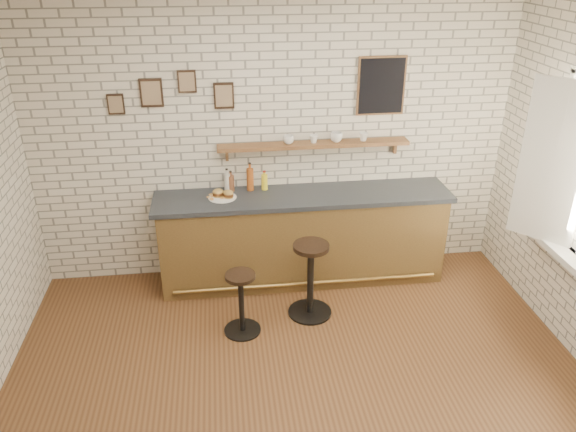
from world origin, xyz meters
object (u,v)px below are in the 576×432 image
(sandwich_plate, at_px, (222,197))
(shelf_cup_d, at_px, (363,137))
(bar_stool_left, at_px, (241,301))
(shelf_cup_c, at_px, (336,137))
(shelf_cup_b, at_px, (314,139))
(bitters_bottle_amber, at_px, (250,179))
(condiment_bottle_yellow, at_px, (264,182))
(shelf_cup_a, at_px, (289,140))
(ciabatta_sandwich, at_px, (223,193))
(bar_stool_right, at_px, (311,277))
(bitters_bottle_white, at_px, (227,182))
(bitters_bottle_brown, at_px, (231,183))
(bar_counter, at_px, (303,237))

(sandwich_plate, xyz_separation_m, shelf_cup_d, (1.49, 0.18, 0.53))
(bar_stool_left, distance_m, shelf_cup_c, 1.95)
(shelf_cup_b, bearing_deg, sandwich_plate, 120.86)
(bitters_bottle_amber, xyz_separation_m, shelf_cup_d, (1.20, 0.02, 0.41))
(condiment_bottle_yellow, bearing_deg, shelf_cup_b, 1.68)
(bitters_bottle_amber, bearing_deg, shelf_cup_b, 1.30)
(sandwich_plate, distance_m, shelf_cup_b, 1.12)
(sandwich_plate, bearing_deg, bitters_bottle_amber, 29.47)
(sandwich_plate, relative_size, shelf_cup_c, 2.19)
(shelf_cup_a, bearing_deg, shelf_cup_c, 0.37)
(shelf_cup_a, height_order, shelf_cup_b, shelf_cup_a)
(ciabatta_sandwich, xyz_separation_m, shelf_cup_b, (0.96, 0.18, 0.48))
(shelf_cup_c, bearing_deg, bar_stool_left, 152.53)
(shelf_cup_a, bearing_deg, bar_stool_left, -118.04)
(sandwich_plate, xyz_separation_m, shelf_cup_c, (1.21, 0.18, 0.53))
(bar_stool_right, distance_m, shelf_cup_c, 1.48)
(bitters_bottle_white, xyz_separation_m, bar_stool_right, (0.75, -0.86, -0.69))
(bitters_bottle_white, bearing_deg, bar_stool_left, -86.55)
(bitters_bottle_amber, distance_m, shelf_cup_a, 0.58)
(bar_stool_left, bearing_deg, bitters_bottle_brown, 91.39)
(shelf_cup_c, bearing_deg, shelf_cup_a, 107.61)
(bar_counter, distance_m, bitters_bottle_brown, 0.97)
(bitters_bottle_brown, bearing_deg, bitters_bottle_amber, 0.00)
(sandwich_plate, height_order, shelf_cup_a, shelf_cup_a)
(bar_stool_left, relative_size, bar_stool_right, 0.81)
(bar_stool_left, relative_size, shelf_cup_d, 6.87)
(condiment_bottle_yellow, height_order, shelf_cup_d, shelf_cup_d)
(bar_counter, xyz_separation_m, bar_stool_right, (-0.02, -0.67, -0.09))
(bitters_bottle_amber, bearing_deg, condiment_bottle_yellow, -0.00)
(shelf_cup_d, bearing_deg, bitters_bottle_white, 151.88)
(bitters_bottle_amber, distance_m, bar_stool_right, 1.23)
(bitters_bottle_amber, xyz_separation_m, bar_stool_left, (-0.18, -1.06, -0.79))
(bar_counter, bearing_deg, sandwich_plate, 178.84)
(sandwich_plate, xyz_separation_m, shelf_cup_b, (0.97, 0.18, 0.53))
(bitters_bottle_amber, height_order, bar_stool_left, bitters_bottle_amber)
(shelf_cup_b, relative_size, shelf_cup_c, 0.69)
(ciabatta_sandwich, xyz_separation_m, shelf_cup_c, (1.20, 0.18, 0.49))
(bar_stool_right, height_order, shelf_cup_b, shelf_cup_b)
(bitters_bottle_amber, bearing_deg, shelf_cup_d, 0.73)
(bitters_bottle_brown, relative_size, bitters_bottle_amber, 0.73)
(bitters_bottle_brown, height_order, shelf_cup_b, shelf_cup_b)
(ciabatta_sandwich, xyz_separation_m, bitters_bottle_amber, (0.29, 0.17, 0.08))
(ciabatta_sandwich, xyz_separation_m, bar_stool_left, (0.11, -0.90, -0.72))
(condiment_bottle_yellow, height_order, bar_stool_right, condiment_bottle_yellow)
(bitters_bottle_brown, bearing_deg, bitters_bottle_white, 180.00)
(ciabatta_sandwich, bearing_deg, shelf_cup_d, 7.06)
(bitters_bottle_brown, height_order, bar_stool_left, bitters_bottle_brown)
(bitters_bottle_brown, bearing_deg, shelf_cup_c, 0.79)
(bar_stool_left, distance_m, shelf_cup_d, 2.12)
(bitters_bottle_brown, bearing_deg, bar_stool_right, -50.24)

